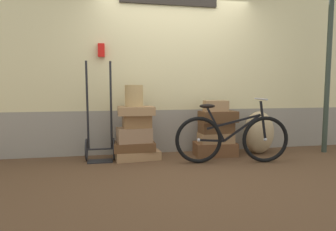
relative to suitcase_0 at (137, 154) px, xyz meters
name	(u,v)px	position (x,y,z in m)	size (l,w,h in m)	color
ground	(187,165)	(0.67, -0.39, -0.10)	(8.77, 5.20, 0.06)	#513823
station_building	(175,67)	(0.69, 0.45, 1.34)	(6.77, 0.74, 2.81)	gray
suitcase_0	(137,154)	(0.00, 0.00, 0.00)	(0.65, 0.42, 0.13)	#9E754C
suitcase_1	(134,146)	(-0.04, -0.02, 0.13)	(0.60, 0.38, 0.13)	brown
suitcase_2	(134,135)	(-0.04, -0.03, 0.30)	(0.50, 0.32, 0.22)	#937051
suitcase_3	(137,121)	(0.00, -0.03, 0.51)	(0.40, 0.27, 0.19)	olive
suitcase_4	(136,111)	(-0.01, -0.06, 0.67)	(0.53, 0.37, 0.12)	#9E754C
suitcase_5	(215,149)	(1.23, -0.02, 0.04)	(0.64, 0.38, 0.21)	brown
suitcase_6	(216,138)	(1.24, -0.02, 0.22)	(0.52, 0.33, 0.15)	#9E754C
suitcase_7	(216,127)	(1.24, -0.03, 0.38)	(0.52, 0.28, 0.17)	brown
suitcase_8	(218,117)	(1.27, -0.04, 0.55)	(0.56, 0.33, 0.17)	brown
suitcase_9	(216,106)	(1.23, -0.03, 0.72)	(0.36, 0.21, 0.16)	#9E754C
wicker_basket	(134,96)	(-0.04, -0.03, 0.89)	(0.26, 0.26, 0.31)	tan
luggage_trolley	(100,139)	(-0.54, 0.02, 0.25)	(0.42, 0.38, 1.45)	black
burlap_sack	(259,132)	(1.98, -0.01, 0.28)	(0.49, 0.42, 0.69)	tan
bicycle	(232,138)	(1.30, -0.50, 0.29)	(1.61, 0.46, 0.92)	black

